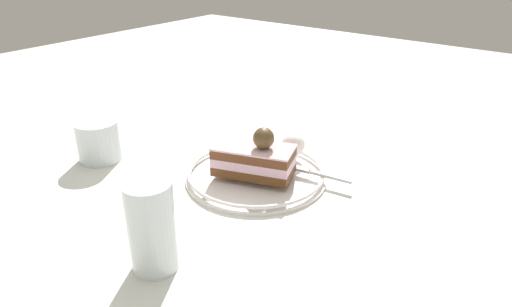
# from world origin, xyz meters

# --- Properties ---
(ground_plane) EXTENTS (2.40, 2.40, 0.00)m
(ground_plane) POSITION_xyz_m (0.00, 0.00, 0.00)
(ground_plane) COLOR silver
(dessert_plate) EXTENTS (0.23, 0.23, 0.01)m
(dessert_plate) POSITION_xyz_m (-0.01, -0.01, 0.01)
(dessert_plate) COLOR white
(dessert_plate) RESTS_ON ground_plane
(cake_slice) EXTENTS (0.10, 0.14, 0.08)m
(cake_slice) POSITION_xyz_m (-0.02, -0.02, 0.04)
(cake_slice) COLOR #5B3217
(cake_slice) RESTS_ON dessert_plate
(whipped_cream_dollop) EXTENTS (0.04, 0.04, 0.04)m
(whipped_cream_dollop) POSITION_xyz_m (0.07, -0.03, 0.04)
(whipped_cream_dollop) COLOR white
(whipped_cream_dollop) RESTS_ON dessert_plate
(fork) EXTENTS (0.02, 0.12, 0.00)m
(fork) POSITION_xyz_m (0.04, -0.10, 0.02)
(fork) COLOR silver
(fork) RESTS_ON dessert_plate
(drink_glass_near) EXTENTS (0.08, 0.08, 0.07)m
(drink_glass_near) POSITION_xyz_m (-0.12, 0.25, 0.03)
(drink_glass_near) COLOR silver
(drink_glass_near) RESTS_ON ground_plane
(drink_glass_far) EXTENTS (0.06, 0.06, 0.12)m
(drink_glass_far) POSITION_xyz_m (-0.26, -0.05, 0.05)
(drink_glass_far) COLOR silver
(drink_glass_far) RESTS_ON ground_plane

